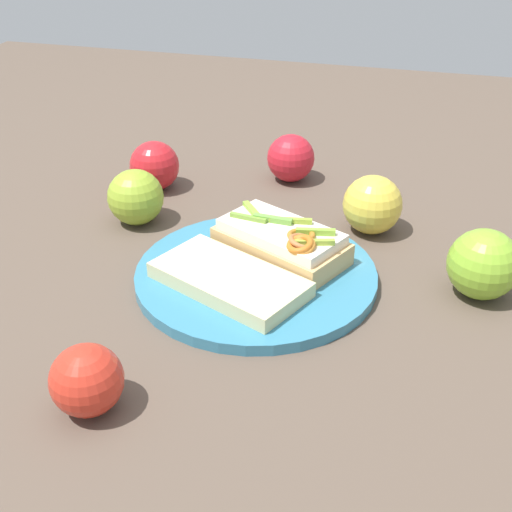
# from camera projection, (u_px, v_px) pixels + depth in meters

# --- Properties ---
(ground_plane) EXTENTS (2.00, 2.00, 0.00)m
(ground_plane) POSITION_uv_depth(u_px,v_px,m) (256.00, 280.00, 0.82)
(ground_plane) COLOR brown
(ground_plane) RESTS_ON ground
(plate) EXTENTS (0.29, 0.29, 0.01)m
(plate) POSITION_uv_depth(u_px,v_px,m) (256.00, 275.00, 0.81)
(plate) COLOR teal
(plate) RESTS_ON ground_plane
(sandwich) EXTENTS (0.15, 0.18, 0.05)m
(sandwich) POSITION_uv_depth(u_px,v_px,m) (282.00, 241.00, 0.83)
(sandwich) COLOR tan
(sandwich) RESTS_ON plate
(bread_slice_side) EXTENTS (0.16, 0.20, 0.02)m
(bread_slice_side) POSITION_uv_depth(u_px,v_px,m) (229.00, 280.00, 0.77)
(bread_slice_side) COLOR beige
(bread_slice_side) RESTS_ON plate
(apple_0) EXTENTS (0.11, 0.11, 0.08)m
(apple_0) POSITION_uv_depth(u_px,v_px,m) (136.00, 197.00, 0.93)
(apple_0) COLOR #90AE2F
(apple_0) RESTS_ON ground_plane
(apple_1) EXTENTS (0.12, 0.12, 0.08)m
(apple_1) POSITION_uv_depth(u_px,v_px,m) (483.00, 264.00, 0.77)
(apple_1) COLOR #83B92F
(apple_1) RESTS_ON ground_plane
(apple_2) EXTENTS (0.08, 0.08, 0.07)m
(apple_2) POSITION_uv_depth(u_px,v_px,m) (87.00, 380.00, 0.61)
(apple_2) COLOR red
(apple_2) RESTS_ON ground_plane
(apple_3) EXTENTS (0.08, 0.08, 0.07)m
(apple_3) POSITION_uv_depth(u_px,v_px,m) (291.00, 158.00, 1.05)
(apple_3) COLOR red
(apple_3) RESTS_ON ground_plane
(apple_4) EXTENTS (0.11, 0.11, 0.08)m
(apple_4) POSITION_uv_depth(u_px,v_px,m) (155.00, 166.00, 1.02)
(apple_4) COLOR red
(apple_4) RESTS_ON ground_plane
(apple_5) EXTENTS (0.11, 0.11, 0.08)m
(apple_5) POSITION_uv_depth(u_px,v_px,m) (372.00, 205.00, 0.90)
(apple_5) COLOR gold
(apple_5) RESTS_ON ground_plane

